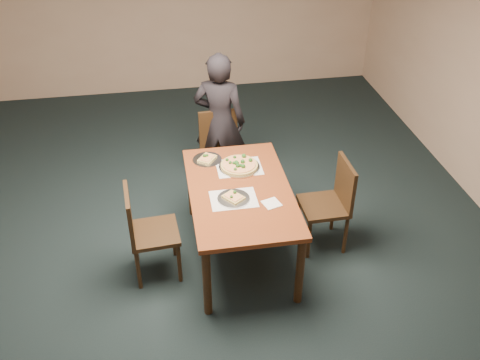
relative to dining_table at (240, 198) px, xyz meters
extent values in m
plane|color=black|center=(-0.33, -0.15, -0.66)|extent=(8.00, 8.00, 0.00)
cube|color=#632A13|center=(0.00, 0.00, 0.07)|extent=(0.90, 1.50, 0.04)
cylinder|color=black|center=(-0.39, -0.69, -0.31)|extent=(0.07, 0.07, 0.70)
cylinder|color=black|center=(-0.39, 0.69, -0.31)|extent=(0.07, 0.07, 0.70)
cylinder|color=black|center=(0.39, -0.69, -0.31)|extent=(0.07, 0.07, 0.70)
cylinder|color=black|center=(0.39, 0.69, -0.31)|extent=(0.07, 0.07, 0.70)
cube|color=black|center=(-0.02, 1.04, -0.21)|extent=(0.45, 0.45, 0.04)
cylinder|color=black|center=(-0.18, 0.85, -0.44)|extent=(0.04, 0.04, 0.43)
cylinder|color=black|center=(-0.21, 1.21, -0.44)|extent=(0.04, 0.04, 0.43)
cylinder|color=black|center=(0.17, 0.87, -0.44)|extent=(0.04, 0.04, 0.43)
cylinder|color=black|center=(0.15, 1.23, -0.44)|extent=(0.04, 0.04, 0.43)
cube|color=black|center=(-0.03, 1.23, 0.03)|extent=(0.42, 0.06, 0.44)
cube|color=black|center=(-0.79, -0.11, -0.21)|extent=(0.45, 0.45, 0.04)
cylinder|color=black|center=(-0.59, -0.28, -0.44)|extent=(0.04, 0.04, 0.43)
cylinder|color=black|center=(-0.95, -0.31, -0.44)|extent=(0.04, 0.04, 0.43)
cylinder|color=black|center=(-0.62, 0.08, -0.44)|extent=(0.04, 0.04, 0.43)
cylinder|color=black|center=(-0.98, 0.05, -0.44)|extent=(0.04, 0.04, 0.43)
cube|color=black|center=(-0.98, -0.13, 0.03)|extent=(0.06, 0.42, 0.44)
cube|color=black|center=(0.80, 0.01, -0.21)|extent=(0.43, 0.43, 0.04)
cylinder|color=black|center=(0.62, 0.19, -0.44)|extent=(0.04, 0.04, 0.43)
cylinder|color=black|center=(0.98, 0.20, -0.44)|extent=(0.04, 0.04, 0.43)
cylinder|color=black|center=(0.62, -0.17, -0.44)|extent=(0.04, 0.04, 0.43)
cylinder|color=black|center=(0.98, -0.16, -0.44)|extent=(0.04, 0.04, 0.43)
cube|color=black|center=(0.99, 0.02, 0.03)|extent=(0.04, 0.42, 0.44)
imported|color=black|center=(-0.01, 1.25, 0.11)|extent=(0.65, 0.54, 1.54)
cube|color=white|center=(0.05, 0.35, 0.09)|extent=(0.42, 0.32, 0.00)
cube|color=white|center=(-0.08, -0.13, 0.09)|extent=(0.40, 0.30, 0.00)
cylinder|color=silver|center=(0.05, 0.35, 0.10)|extent=(0.39, 0.39, 0.01)
cylinder|color=#B59145|center=(0.05, 0.35, 0.12)|extent=(0.35, 0.35, 0.02)
cylinder|color=#FDD984|center=(0.05, 0.35, 0.13)|extent=(0.31, 0.31, 0.01)
sphere|color=#1B4615|center=(0.03, 0.35, 0.15)|extent=(0.04, 0.04, 0.04)
sphere|color=#1B4615|center=(0.00, 0.36, 0.14)|extent=(0.03, 0.03, 0.03)
sphere|color=#1B4615|center=(0.09, 0.36, 0.15)|extent=(0.04, 0.04, 0.04)
sphere|color=#1B4615|center=(0.03, 0.46, 0.14)|extent=(0.03, 0.03, 0.03)
sphere|color=#1B4615|center=(0.03, 0.37, 0.14)|extent=(0.03, 0.03, 0.03)
sphere|color=#1B4615|center=(0.00, 0.25, 0.14)|extent=(0.03, 0.03, 0.03)
sphere|color=#1B4615|center=(0.08, 0.28, 0.15)|extent=(0.04, 0.04, 0.04)
sphere|color=#1B4615|center=(0.06, 0.31, 0.14)|extent=(0.03, 0.03, 0.03)
sphere|color=#1B4615|center=(0.03, 0.30, 0.15)|extent=(0.04, 0.04, 0.04)
sphere|color=#1B4615|center=(-0.03, 0.37, 0.14)|extent=(0.03, 0.03, 0.03)
sphere|color=#1B4615|center=(-0.05, 0.42, 0.14)|extent=(0.03, 0.03, 0.03)
sphere|color=#1B4615|center=(0.16, 0.38, 0.15)|extent=(0.04, 0.04, 0.04)
sphere|color=#1B4615|center=(0.12, 0.46, 0.15)|extent=(0.04, 0.04, 0.04)
cylinder|color=silver|center=(-0.08, -0.13, 0.10)|extent=(0.28, 0.28, 0.01)
cube|color=#B59145|center=(-0.08, -0.13, 0.11)|extent=(0.21, 0.21, 0.02)
cube|color=#FDD984|center=(-0.08, -0.13, 0.12)|extent=(0.16, 0.17, 0.01)
sphere|color=#1B4615|center=(-0.10, -0.15, 0.13)|extent=(0.03, 0.03, 0.03)
sphere|color=#1B4615|center=(-0.06, -0.09, 0.14)|extent=(0.03, 0.03, 0.03)
cylinder|color=silver|center=(-0.23, 0.53, 0.10)|extent=(0.28, 0.28, 0.01)
cube|color=#B59145|center=(-0.23, 0.53, 0.11)|extent=(0.20, 0.21, 0.02)
cube|color=#FDD984|center=(-0.23, 0.53, 0.12)|extent=(0.16, 0.17, 0.01)
sphere|color=#1B4615|center=(-0.25, 0.55, 0.13)|extent=(0.03, 0.03, 0.03)
sphere|color=#1B4615|center=(-0.23, 0.55, 0.13)|extent=(0.03, 0.03, 0.03)
cube|color=white|center=(0.23, -0.25, 0.09)|extent=(0.18, 0.18, 0.01)
camera|label=1|loc=(-0.65, -3.80, 2.84)|focal=40.00mm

